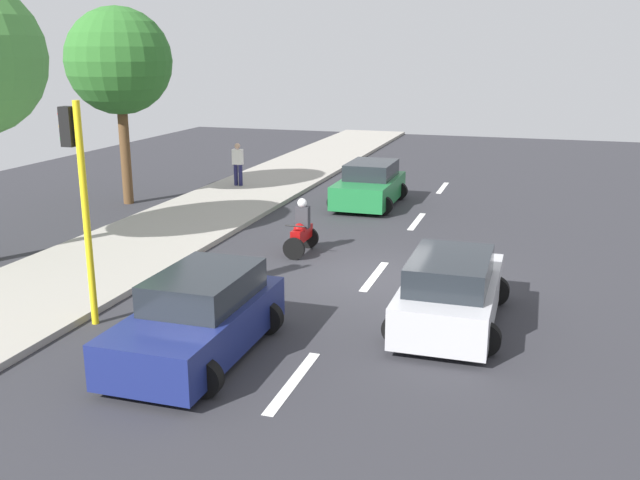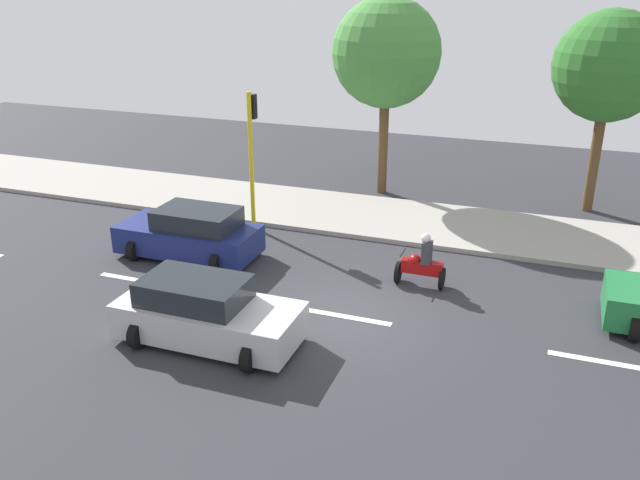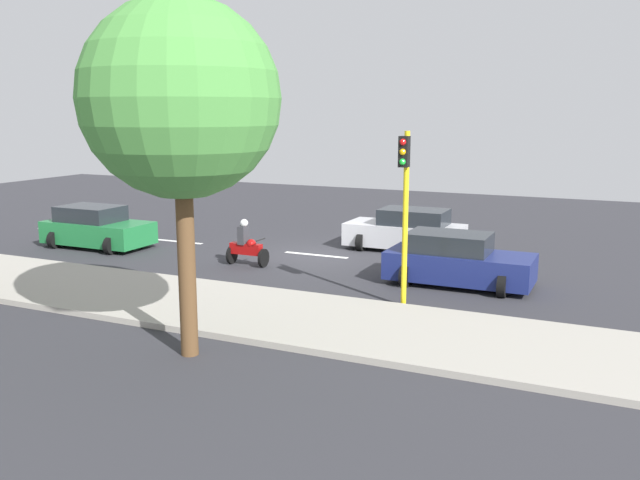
{
  "view_description": "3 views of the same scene",
  "coord_description": "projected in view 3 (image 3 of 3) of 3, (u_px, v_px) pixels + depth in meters",
  "views": [
    {
      "loc": [
        -3.69,
        16.22,
        5.44
      ],
      "look_at": [
        0.66,
        2.39,
        1.5
      ],
      "focal_mm": 39.63,
      "sensor_mm": 36.0,
      "label": 1
    },
    {
      "loc": [
        -13.77,
        -4.43,
        7.91
      ],
      "look_at": [
        1.7,
        1.27,
        1.22
      ],
      "focal_mm": 37.21,
      "sensor_mm": 36.0,
      "label": 2
    },
    {
      "loc": [
        21.06,
        9.88,
        5.01
      ],
      "look_at": [
        1.46,
        0.83,
        0.86
      ],
      "focal_mm": 38.1,
      "sensor_mm": 36.0,
      "label": 3
    }
  ],
  "objects": [
    {
      "name": "car_silver",
      "position": [
        407.0,
        231.0,
        24.51
      ],
      "size": [
        2.21,
        4.2,
        1.52
      ],
      "color": "#B7B7BC",
      "rests_on": "ground"
    },
    {
      "name": "car_dark_blue",
      "position": [
        457.0,
        261.0,
        19.63
      ],
      "size": [
        2.24,
        4.16,
        1.52
      ],
      "color": "navy",
      "rests_on": "ground"
    },
    {
      "name": "street_tree_center",
      "position": [
        180.0,
        100.0,
        13.15
      ],
      "size": [
        3.93,
        3.93,
        7.19
      ],
      "color": "brown",
      "rests_on": "ground"
    },
    {
      "name": "traffic_light_corner",
      "position": [
        405.0,
        194.0,
        16.97
      ],
      "size": [
        0.49,
        0.24,
        4.5
      ],
      "color": "yellow",
      "rests_on": "ground"
    },
    {
      "name": "motorcycle",
      "position": [
        246.0,
        246.0,
        22.12
      ],
      "size": [
        0.6,
        1.3,
        1.53
      ],
      "color": "black",
      "rests_on": "ground"
    },
    {
      "name": "lane_stripe_north",
      "position": [
        176.0,
        241.0,
        26.26
      ],
      "size": [
        0.2,
        2.4,
        0.01
      ],
      "primitive_type": "cube",
      "color": "white",
      "rests_on": "ground"
    },
    {
      "name": "car_green",
      "position": [
        96.0,
        228.0,
        25.1
      ],
      "size": [
        2.29,
        4.0,
        1.52
      ],
      "color": "#1E7238",
      "rests_on": "ground"
    },
    {
      "name": "ground_plane",
      "position": [
        316.0,
        257.0,
        23.8
      ],
      "size": [
        40.0,
        60.0,
        0.1
      ],
      "primitive_type": "cube",
      "color": "#2D2D33"
    },
    {
      "name": "lane_stripe_mid",
      "position": [
        316.0,
        255.0,
        23.79
      ],
      "size": [
        0.2,
        2.4,
        0.01
      ],
      "primitive_type": "cube",
      "color": "white",
      "rests_on": "ground"
    },
    {
      "name": "lane_stripe_far_north",
      "position": [
        60.0,
        230.0,
        28.73
      ],
      "size": [
        0.2,
        2.4,
        0.01
      ],
      "primitive_type": "cube",
      "color": "white",
      "rests_on": "ground"
    },
    {
      "name": "lane_stripe_south",
      "position": [
        489.0,
        272.0,
        21.32
      ],
      "size": [
        0.2,
        2.4,
        0.01
      ],
      "primitive_type": "cube",
      "color": "white",
      "rests_on": "ground"
    },
    {
      "name": "sidewalk",
      "position": [
        201.0,
        304.0,
        17.54
      ],
      "size": [
        4.0,
        60.0,
        0.15
      ],
      "primitive_type": "cube",
      "color": "#9E998E",
      "rests_on": "ground"
    }
  ]
}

